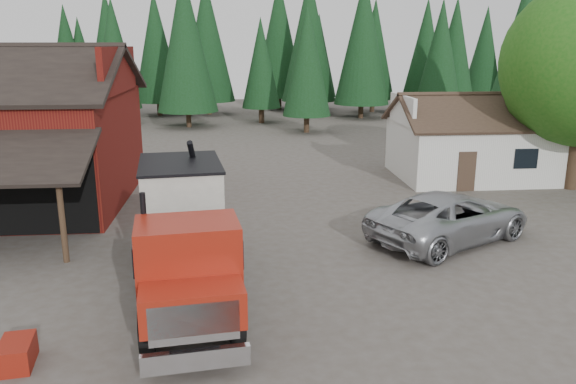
{
  "coord_description": "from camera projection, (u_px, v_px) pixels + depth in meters",
  "views": [
    {
      "loc": [
        0.22,
        -16.17,
        7.08
      ],
      "look_at": [
        2.05,
        3.81,
        1.8
      ],
      "focal_mm": 35.0,
      "sensor_mm": 36.0,
      "label": 1
    }
  ],
  "objects": [
    {
      "name": "near_pine_c",
      "position": [
        523.0,
        47.0,
        42.59
      ],
      "size": [
        4.84,
        4.84,
        12.4
      ],
      "color": "#382619",
      "rests_on": "ground"
    },
    {
      "name": "feed_truck",
      "position": [
        185.0,
        230.0,
        16.03
      ],
      "size": [
        3.6,
        9.52,
        4.19
      ],
      "rotation": [
        0.0,
        0.0,
        0.12
      ],
      "color": "black",
      "rests_on": "ground"
    },
    {
      "name": "near_pine_b",
      "position": [
        307.0,
        60.0,
        45.28
      ],
      "size": [
        3.96,
        3.96,
        10.4
      ],
      "color": "#382619",
      "rests_on": "ground"
    },
    {
      "name": "conifer_backdrop",
      "position": [
        234.0,
        116.0,
        57.81
      ],
      "size": [
        76.0,
        16.0,
        16.0
      ],
      "primitive_type": null,
      "color": "#113312",
      "rests_on": "ground"
    },
    {
      "name": "near_pine_d",
      "position": [
        185.0,
        41.0,
        47.87
      ],
      "size": [
        5.28,
        5.28,
        13.4
      ],
      "color": "#382619",
      "rests_on": "ground"
    },
    {
      "name": "farmhouse",
      "position": [
        472.0,
        147.0,
        30.6
      ],
      "size": [
        8.6,
        6.42,
        4.65
      ],
      "color": "silver",
      "rests_on": "ground"
    },
    {
      "name": "silver_car",
      "position": [
        450.0,
        217.0,
        20.72
      ],
      "size": [
        7.26,
        5.91,
        1.84
      ],
      "primitive_type": "imported",
      "rotation": [
        0.0,
        0.0,
        2.09
      ],
      "color": "#AEB1B6",
      "rests_on": "ground"
    },
    {
      "name": "ground",
      "position": [
        233.0,
        281.0,
        17.36
      ],
      "size": [
        120.0,
        120.0,
        0.0
      ],
      "primitive_type": "plane",
      "color": "#4A433A",
      "rests_on": "ground"
    },
    {
      "name": "equip_box",
      "position": [
        17.0,
        354.0,
        12.71
      ],
      "size": [
        0.85,
        1.19,
        0.6
      ],
      "primitive_type": "cube",
      "rotation": [
        0.0,
        0.0,
        0.14
      ],
      "color": "maroon",
      "rests_on": "ground"
    }
  ]
}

